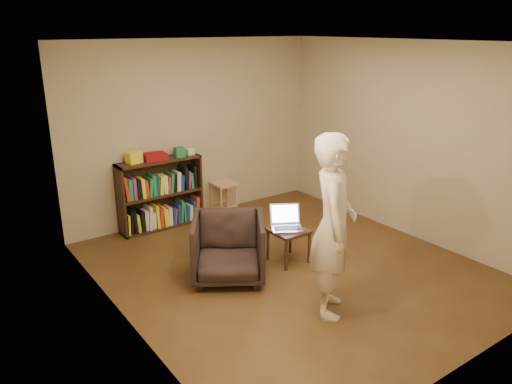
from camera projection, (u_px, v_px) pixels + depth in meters
floor at (290, 268)px, 5.97m from camera, size 4.50×4.50×0.00m
ceiling at (295, 42)px, 5.14m from camera, size 4.50×4.50×0.00m
wall_back at (194, 131)px, 7.29m from camera, size 4.00×0.00×4.00m
wall_left at (119, 198)px, 4.45m from camera, size 0.00×4.50×4.50m
wall_right at (408, 141)px, 6.66m from camera, size 0.00×4.50×4.50m
bookshelf at (160, 198)px, 7.08m from camera, size 1.20×0.30×1.00m
box_yellow at (134, 157)px, 6.69m from camera, size 0.22×0.17×0.16m
red_cloth at (155, 157)px, 6.84m from camera, size 0.32×0.24×0.10m
box_green at (180, 152)px, 7.03m from camera, size 0.15×0.15×0.13m
box_white at (190, 152)px, 7.15m from camera, size 0.11×0.11×0.08m
stool at (224, 188)px, 7.60m from camera, size 0.34×0.34×0.50m
armchair at (228, 248)px, 5.64m from camera, size 1.11×1.12×0.74m
side_table at (289, 235)px, 6.04m from camera, size 0.41×0.41×0.42m
laptop at (286, 223)px, 6.07m from camera, size 0.51×0.52×0.25m
person at (333, 226)px, 4.82m from camera, size 0.78×0.79×1.84m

